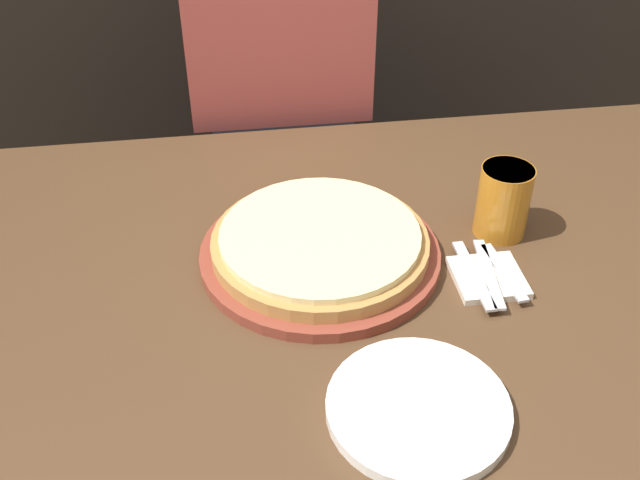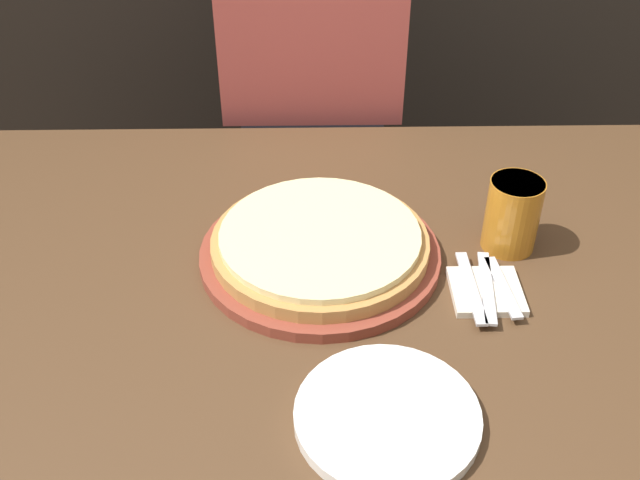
# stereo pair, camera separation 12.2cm
# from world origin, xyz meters

# --- Properties ---
(dining_table) EXTENTS (1.59, 0.96, 0.75)m
(dining_table) POSITION_xyz_m (0.00, 0.00, 0.37)
(dining_table) COLOR #4C331E
(dining_table) RESTS_ON ground_plane
(pizza_on_board) EXTENTS (0.40, 0.40, 0.06)m
(pizza_on_board) POSITION_xyz_m (-0.07, 0.03, 0.77)
(pizza_on_board) COLOR brown
(pizza_on_board) RESTS_ON dining_table
(beer_glass) EXTENTS (0.09, 0.09, 0.13)m
(beer_glass) POSITION_xyz_m (0.25, 0.06, 0.82)
(beer_glass) COLOR #B7701E
(beer_glass) RESTS_ON dining_table
(dinner_plate) EXTENTS (0.24, 0.24, 0.02)m
(dinner_plate) POSITION_xyz_m (0.01, -0.31, 0.76)
(dinner_plate) COLOR white
(dinner_plate) RESTS_ON dining_table
(napkin_stack) EXTENTS (0.11, 0.11, 0.01)m
(napkin_stack) POSITION_xyz_m (0.19, -0.07, 0.75)
(napkin_stack) COLOR beige
(napkin_stack) RESTS_ON dining_table
(fork) EXTENTS (0.02, 0.17, 0.00)m
(fork) POSITION_xyz_m (0.16, -0.07, 0.76)
(fork) COLOR silver
(fork) RESTS_ON napkin_stack
(dinner_knife) EXTENTS (0.04, 0.17, 0.00)m
(dinner_knife) POSITION_xyz_m (0.19, -0.07, 0.76)
(dinner_knife) COLOR silver
(dinner_knife) RESTS_ON napkin_stack
(spoon) EXTENTS (0.03, 0.15, 0.00)m
(spoon) POSITION_xyz_m (0.21, -0.07, 0.76)
(spoon) COLOR silver
(spoon) RESTS_ON napkin_stack
(diner_person) EXTENTS (0.40, 0.21, 1.35)m
(diner_person) POSITION_xyz_m (-0.08, 0.63, 0.67)
(diner_person) COLOR #33333D
(diner_person) RESTS_ON ground_plane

